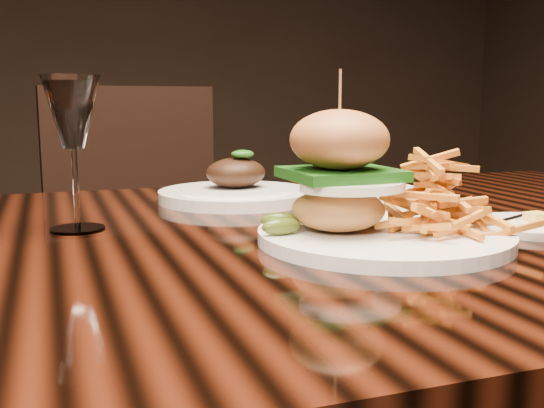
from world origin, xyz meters
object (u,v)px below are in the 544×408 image
object	(u,v)px
burger_plate	(383,196)
far_dish	(236,191)
chair_far	(143,246)
wine_glass	(72,117)
dining_table	(272,289)

from	to	relation	value
burger_plate	far_dish	xyz separation A→B (m)	(-0.07, 0.35, -0.04)
chair_far	wine_glass	bearing A→B (deg)	-108.54
burger_plate	wine_glass	bearing A→B (deg)	160.64
burger_plate	far_dish	bearing A→B (deg)	112.24
far_dish	chair_far	xyz separation A→B (m)	(-0.06, 0.65, -0.23)
burger_plate	chair_far	world-z (taller)	chair_far
burger_plate	chair_far	size ratio (longest dim) A/B	0.31
wine_glass	chair_far	world-z (taller)	chair_far
burger_plate	wine_glass	distance (m)	0.39
dining_table	wine_glass	bearing A→B (deg)	160.39
burger_plate	wine_glass	xyz separation A→B (m)	(-0.33, 0.19, 0.09)
dining_table	far_dish	world-z (taller)	far_dish
far_dish	chair_far	world-z (taller)	chair_far
dining_table	chair_far	world-z (taller)	chair_far
burger_plate	chair_far	distance (m)	1.04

